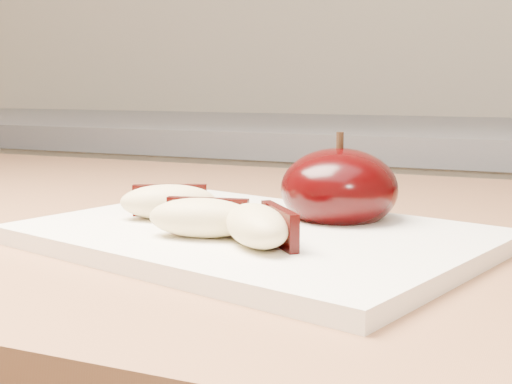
% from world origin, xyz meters
% --- Properties ---
extents(back_cabinet, '(2.40, 0.62, 0.94)m').
position_xyz_m(back_cabinet, '(0.00, 1.20, 0.47)').
color(back_cabinet, silver).
rests_on(back_cabinet, ground).
extents(cutting_board, '(0.35, 0.29, 0.01)m').
position_xyz_m(cutting_board, '(0.05, 0.40, 0.91)').
color(cutting_board, white).
rests_on(cutting_board, island_counter).
extents(apple_half, '(0.11, 0.11, 0.07)m').
position_xyz_m(apple_half, '(0.09, 0.46, 0.93)').
color(apple_half, black).
rests_on(apple_half, cutting_board).
extents(apple_wedge_a, '(0.08, 0.06, 0.03)m').
position_xyz_m(apple_wedge_a, '(-0.02, 0.40, 0.92)').
color(apple_wedge_a, beige).
rests_on(apple_wedge_a, cutting_board).
extents(apple_wedge_b, '(0.08, 0.05, 0.03)m').
position_xyz_m(apple_wedge_b, '(0.03, 0.36, 0.92)').
color(apple_wedge_b, beige).
rests_on(apple_wedge_b, cutting_board).
extents(apple_wedge_c, '(0.07, 0.08, 0.03)m').
position_xyz_m(apple_wedge_c, '(0.08, 0.35, 0.92)').
color(apple_wedge_c, beige).
rests_on(apple_wedge_c, cutting_board).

